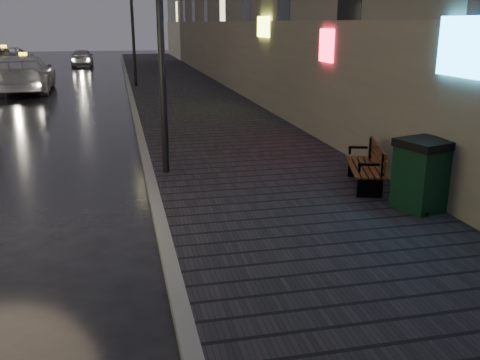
{
  "coord_description": "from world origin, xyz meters",
  "views": [
    {
      "loc": [
        0.97,
        -4.84,
        3.16
      ],
      "look_at": [
        2.7,
        2.76,
        0.85
      ],
      "focal_mm": 40.0,
      "sensor_mm": 36.0,
      "label": 1
    }
  ],
  "objects_px": {
    "taxi_far": "(5,60)",
    "car_far": "(82,58)",
    "trash_bin": "(423,174)",
    "lamp_far": "(132,15)",
    "taxi_mid": "(25,74)",
    "bench": "(368,166)",
    "lamp_near": "(159,4)"
  },
  "relations": [
    {
      "from": "taxi_far",
      "to": "taxi_mid",
      "type": "bearing_deg",
      "value": -72.78
    },
    {
      "from": "lamp_near",
      "to": "trash_bin",
      "type": "xyz_separation_m",
      "value": [
        3.95,
        -3.24,
        -2.74
      ]
    },
    {
      "from": "taxi_mid",
      "to": "bench",
      "type": "bearing_deg",
      "value": 114.5
    },
    {
      "from": "trash_bin",
      "to": "taxi_mid",
      "type": "height_order",
      "value": "taxi_mid"
    },
    {
      "from": "bench",
      "to": "trash_bin",
      "type": "bearing_deg",
      "value": -59.91
    },
    {
      "from": "taxi_far",
      "to": "lamp_far",
      "type": "bearing_deg",
      "value": -51.38
    },
    {
      "from": "lamp_near",
      "to": "car_far",
      "type": "xyz_separation_m",
      "value": [
        -3.29,
        30.91,
        -2.84
      ]
    },
    {
      "from": "lamp_near",
      "to": "taxi_mid",
      "type": "bearing_deg",
      "value": 107.51
    },
    {
      "from": "trash_bin",
      "to": "car_far",
      "type": "distance_m",
      "value": 34.91
    },
    {
      "from": "taxi_far",
      "to": "car_far",
      "type": "bearing_deg",
      "value": 44.4
    },
    {
      "from": "car_far",
      "to": "taxi_mid",
      "type": "bearing_deg",
      "value": 82.62
    },
    {
      "from": "trash_bin",
      "to": "car_far",
      "type": "height_order",
      "value": "trash_bin"
    },
    {
      "from": "taxi_mid",
      "to": "taxi_far",
      "type": "distance_m",
      "value": 11.21
    },
    {
      "from": "taxi_mid",
      "to": "lamp_far",
      "type": "bearing_deg",
      "value": 178.58
    },
    {
      "from": "trash_bin",
      "to": "taxi_far",
      "type": "xyz_separation_m",
      "value": [
        -11.8,
        30.1,
        0.06
      ]
    },
    {
      "from": "bench",
      "to": "taxi_far",
      "type": "height_order",
      "value": "taxi_far"
    },
    {
      "from": "trash_bin",
      "to": "car_far",
      "type": "xyz_separation_m",
      "value": [
        -7.24,
        34.16,
        -0.1
      ]
    },
    {
      "from": "car_far",
      "to": "trash_bin",
      "type": "bearing_deg",
      "value": 101.32
    },
    {
      "from": "lamp_far",
      "to": "taxi_far",
      "type": "relative_size",
      "value": 0.91
    },
    {
      "from": "lamp_near",
      "to": "trash_bin",
      "type": "height_order",
      "value": "lamp_near"
    },
    {
      "from": "lamp_near",
      "to": "taxi_far",
      "type": "relative_size",
      "value": 0.91
    },
    {
      "from": "trash_bin",
      "to": "bench",
      "type": "bearing_deg",
      "value": 86.76
    },
    {
      "from": "trash_bin",
      "to": "lamp_near",
      "type": "bearing_deg",
      "value": 124.33
    },
    {
      "from": "lamp_far",
      "to": "car_far",
      "type": "xyz_separation_m",
      "value": [
        -3.29,
        14.91,
        -2.84
      ]
    },
    {
      "from": "lamp_far",
      "to": "bench",
      "type": "height_order",
      "value": "lamp_far"
    },
    {
      "from": "lamp_far",
      "to": "trash_bin",
      "type": "relative_size",
      "value": 4.48
    },
    {
      "from": "bench",
      "to": "car_far",
      "type": "height_order",
      "value": "car_far"
    },
    {
      "from": "taxi_mid",
      "to": "taxi_far",
      "type": "height_order",
      "value": "taxi_mid"
    },
    {
      "from": "taxi_mid",
      "to": "taxi_far",
      "type": "xyz_separation_m",
      "value": [
        -2.8,
        10.86,
        -0.03
      ]
    },
    {
      "from": "lamp_far",
      "to": "car_far",
      "type": "bearing_deg",
      "value": 102.45
    },
    {
      "from": "trash_bin",
      "to": "taxi_far",
      "type": "height_order",
      "value": "taxi_far"
    },
    {
      "from": "taxi_far",
      "to": "bench",
      "type": "bearing_deg",
      "value": -65.47
    }
  ]
}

